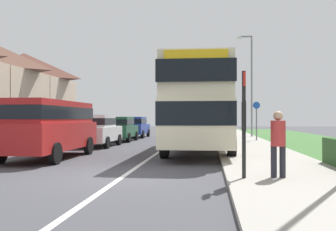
{
  "coord_description": "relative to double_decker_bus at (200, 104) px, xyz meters",
  "views": [
    {
      "loc": [
        2.18,
        -9.64,
        1.51
      ],
      "look_at": [
        0.72,
        4.06,
        1.6
      ],
      "focal_mm": 40.37,
      "sensor_mm": 36.0,
      "label": 1
    }
  ],
  "objects": [
    {
      "name": "street_lamp_mid",
      "position": [
        3.54,
        11.81,
        2.26
      ],
      "size": [
        1.14,
        0.2,
        7.7
      ],
      "color": "slate",
      "rests_on": "ground_plane"
    },
    {
      "name": "pedestrian_at_stop",
      "position": [
        2.01,
        -8.0,
        -1.17
      ],
      "size": [
        0.34,
        0.34,
        1.67
      ],
      "color": "#23232D",
      "rests_on": "ground_plane"
    },
    {
      "name": "parked_car_blue",
      "position": [
        -5.3,
        11.76,
        -1.26
      ],
      "size": [
        1.9,
        4.26,
        1.6
      ],
      "color": "navy",
      "rests_on": "ground_plane"
    },
    {
      "name": "pavement_near_side",
      "position": [
        2.41,
        -1.39,
        -2.08
      ],
      "size": [
        3.2,
        68.0,
        0.12
      ],
      "primitive_type": "cube",
      "color": "#9E998E",
      "rests_on": "ground_plane"
    },
    {
      "name": "ground_plane",
      "position": [
        -1.79,
        -7.39,
        -2.14
      ],
      "size": [
        120.0,
        120.0,
        0.0
      ],
      "primitive_type": "plane",
      "color": "#424247"
    },
    {
      "name": "double_decker_bus",
      "position": [
        0.0,
        0.0,
        0.0
      ],
      "size": [
        2.8,
        10.66,
        3.7
      ],
      "color": "beige",
      "rests_on": "ground_plane"
    },
    {
      "name": "bus_stop_sign",
      "position": [
        1.21,
        -8.15,
        -0.6
      ],
      "size": [
        0.09,
        0.52,
        2.6
      ],
      "color": "black",
      "rests_on": "ground_plane"
    },
    {
      "name": "parked_car_white",
      "position": [
        -5.45,
        2.27,
        -1.23
      ],
      "size": [
        1.94,
        4.07,
        1.67
      ],
      "color": "silver",
      "rests_on": "ground_plane"
    },
    {
      "name": "cycle_route_sign",
      "position": [
        3.37,
        6.84,
        -0.71
      ],
      "size": [
        0.44,
        0.08,
        2.52
      ],
      "color": "slate",
      "rests_on": "ground_plane"
    },
    {
      "name": "parked_van_red",
      "position": [
        -5.5,
        -3.53,
        -0.87
      ],
      "size": [
        2.11,
        5.5,
        2.13
      ],
      "color": "#B21E1E",
      "rests_on": "ground_plane"
    },
    {
      "name": "lane_marking_centre",
      "position": [
        -1.79,
        0.61,
        -2.14
      ],
      "size": [
        0.14,
        60.0,
        0.01
      ],
      "primitive_type": "cube",
      "color": "silver",
      "rests_on": "ground_plane"
    },
    {
      "name": "parked_car_dark_green",
      "position": [
        -5.34,
        6.88,
        -1.27
      ],
      "size": [
        1.92,
        3.91,
        1.59
      ],
      "color": "#19472D",
      "rests_on": "ground_plane"
    }
  ]
}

